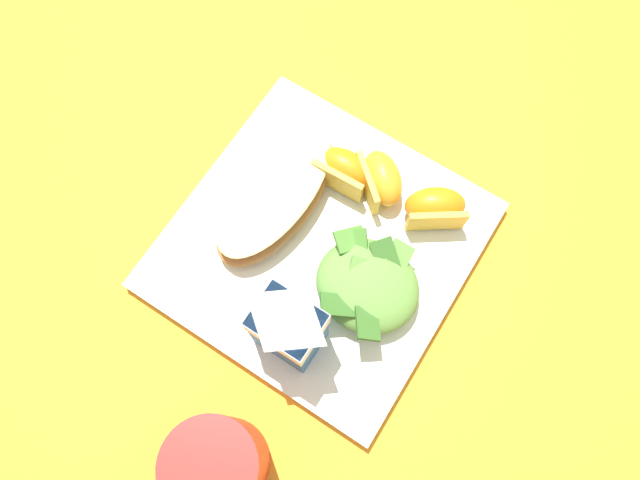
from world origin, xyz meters
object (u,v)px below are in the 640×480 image
orange_wedge_front (435,207)px  drinking_red_cup (219,464)px  cheesy_pizza_bread (276,194)px  orange_wedge_middle (381,179)px  green_salad_pile (367,285)px  orange_wedge_rear (344,170)px  milk_carton (288,326)px  white_plate (320,246)px

orange_wedge_front → drinking_red_cup: size_ratio=0.66×
cheesy_pizza_bread → orange_wedge_middle: bearing=-138.9°
green_salad_pile → orange_wedge_rear: bearing=-47.7°
cheesy_pizza_bread → drinking_red_cup: bearing=113.4°
cheesy_pizza_bread → milk_carton: size_ratio=1.56×
orange_wedge_front → white_plate: bearing=47.7°
orange_wedge_middle → orange_wedge_front: bearing=-177.5°
green_salad_pile → orange_wedge_front: (-0.02, -0.10, -0.00)m
green_salad_pile → drinking_red_cup: bearing=83.2°
cheesy_pizza_bread → drinking_red_cup: size_ratio=1.62×
milk_carton → orange_wedge_rear: milk_carton is taller
white_plate → cheesy_pizza_bread: cheesy_pizza_bread is taller
milk_carton → drinking_red_cup: bearing=95.4°
orange_wedge_middle → drinking_red_cup: 0.30m
orange_wedge_middle → orange_wedge_rear: 0.04m
milk_carton → orange_wedge_front: size_ratio=1.58×
orange_wedge_middle → drinking_red_cup: size_ratio=0.66×
orange_wedge_front → drinking_red_cup: (0.04, 0.30, 0.02)m
white_plate → milk_carton: milk_carton is taller
orange_wedge_front → drinking_red_cup: drinking_red_cup is taller
orange_wedge_middle → drinking_red_cup: bearing=94.0°
milk_carton → orange_wedge_front: bearing=-105.9°
cheesy_pizza_bread → drinking_red_cup: (-0.10, 0.23, 0.02)m
white_plate → orange_wedge_middle: 0.09m
orange_wedge_front → orange_wedge_rear: bearing=8.1°
orange_wedge_front → orange_wedge_middle: (0.06, 0.00, 0.00)m
drinking_red_cup → orange_wedge_middle: bearing=-86.0°
green_salad_pile → milk_carton: 0.09m
white_plate → orange_wedge_front: bearing=-132.3°
milk_carton → drinking_red_cup: 0.13m
cheesy_pizza_bread → orange_wedge_rear: (-0.04, -0.06, 0.00)m
milk_carton → drinking_red_cup: (-0.01, 0.12, -0.02)m
green_salad_pile → orange_wedge_middle: (0.05, -0.10, -0.00)m
green_salad_pile → drinking_red_cup: (0.02, 0.20, 0.02)m
orange_wedge_middle → orange_wedge_rear: (0.04, 0.01, 0.00)m
milk_carton → orange_wedge_front: (-0.05, -0.18, -0.04)m
milk_carton → orange_wedge_rear: (0.05, -0.17, -0.04)m
cheesy_pizza_bread → drinking_red_cup: 0.25m
white_plate → orange_wedge_middle: bearing=-102.2°
white_plate → orange_wedge_front: 0.12m
green_salad_pile → orange_wedge_middle: green_salad_pile is taller
green_salad_pile → milk_carton: (0.04, 0.08, 0.04)m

